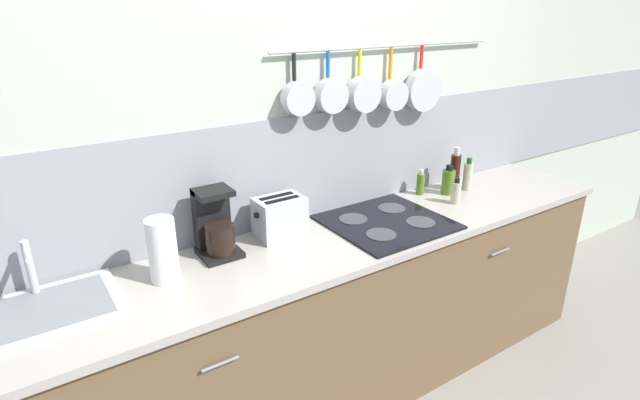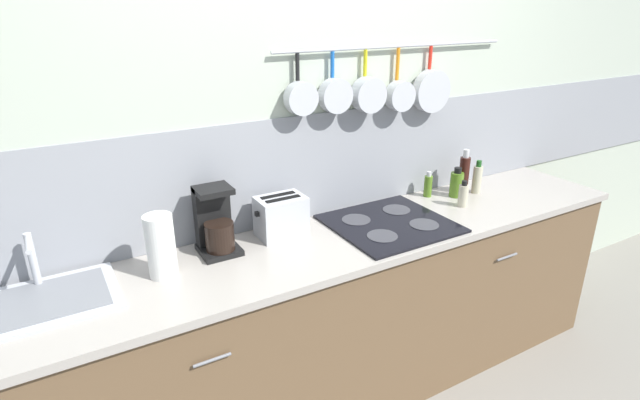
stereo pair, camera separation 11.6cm
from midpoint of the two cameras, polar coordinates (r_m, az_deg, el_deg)
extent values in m
plane|color=gray|center=(2.80, 4.28, -20.90)|extent=(12.00, 12.00, 0.00)
cube|color=#B2BCA8|center=(2.41, 0.79, 7.43)|extent=(7.20, 0.06, 2.60)
cube|color=gray|center=(2.44, 0.83, 4.10)|extent=(7.20, 0.07, 0.51)
cylinder|color=#B7BABF|center=(2.55, 10.31, 16.92)|extent=(1.35, 0.02, 0.02)
cylinder|color=black|center=(2.24, -1.07, 14.94)|extent=(0.02, 0.02, 0.12)
cylinder|color=#B7BABF|center=(2.24, -0.67, 11.52)|extent=(0.15, 0.06, 0.15)
cylinder|color=#1959B2|center=(2.34, 2.90, 15.20)|extent=(0.02, 0.02, 0.11)
cylinder|color=#B7BABF|center=(2.33, 3.23, 11.79)|extent=(0.16, 0.06, 0.16)
cylinder|color=gold|center=(2.44, 6.60, 15.29)|extent=(0.02, 0.02, 0.12)
cylinder|color=#B7BABF|center=(2.43, 6.96, 11.83)|extent=(0.17, 0.07, 0.17)
cylinder|color=orange|center=(2.56, 10.20, 15.04)|extent=(0.02, 0.02, 0.15)
cylinder|color=#B7BABF|center=(2.56, 10.44, 11.60)|extent=(0.15, 0.06, 0.15)
cylinder|color=red|center=(2.70, 13.74, 15.52)|extent=(0.02, 0.02, 0.11)
cylinder|color=#B7BABF|center=(2.70, 13.82, 11.97)|extent=(0.22, 0.05, 0.22)
cube|color=brown|center=(2.53, 4.56, -13.67)|extent=(3.06, 0.52, 0.86)
cylinder|color=slate|center=(1.89, -10.42, -17.58)|extent=(0.14, 0.01, 0.01)
cylinder|color=slate|center=(2.69, 21.76, -6.08)|extent=(0.14, 0.01, 0.01)
cube|color=#A59E93|center=(2.30, 4.89, -4.48)|extent=(3.10, 0.56, 0.03)
cube|color=#B7BABF|center=(2.01, -27.82, -10.41)|extent=(0.51, 0.36, 0.01)
cube|color=slate|center=(2.01, -27.87, -10.18)|extent=(0.44, 0.29, 0.00)
cylinder|color=#B7BABF|center=(2.09, -28.59, -6.17)|extent=(0.03, 0.03, 0.22)
cylinder|color=#B7BABF|center=(1.98, -28.98, -4.44)|extent=(0.02, 0.14, 0.02)
cylinder|color=white|center=(1.99, -16.16, -5.11)|extent=(0.11, 0.11, 0.25)
cube|color=black|center=(2.16, -9.94, -5.64)|extent=(0.16, 0.17, 0.02)
cube|color=black|center=(2.16, -10.69, -1.91)|extent=(0.15, 0.06, 0.29)
cylinder|color=black|center=(2.11, -9.85, -4.12)|extent=(0.12, 0.12, 0.12)
cube|color=black|center=(2.07, -10.57, 1.08)|extent=(0.15, 0.13, 0.02)
cube|color=#B7BABF|center=(2.26, -3.01, -1.90)|extent=(0.22, 0.15, 0.19)
cube|color=black|center=(2.20, -2.74, 0.13)|extent=(0.16, 0.03, 0.00)
cube|color=black|center=(2.24, -3.36, 0.55)|extent=(0.16, 0.03, 0.00)
cube|color=black|center=(2.19, -5.72, -1.62)|extent=(0.02, 0.02, 0.02)
cube|color=black|center=(2.42, 9.34, -2.68)|extent=(0.55, 0.52, 0.01)
cylinder|color=#38383D|center=(2.28, 8.59, -4.10)|extent=(0.14, 0.14, 0.00)
cylinder|color=#38383D|center=(2.43, 13.17, -2.75)|extent=(0.14, 0.14, 0.00)
cylinder|color=#38383D|center=(2.42, 5.52, -2.27)|extent=(0.14, 0.14, 0.00)
cylinder|color=#38383D|center=(2.57, 10.01, -1.12)|extent=(0.14, 0.14, 0.00)
cylinder|color=#4C721E|center=(2.80, 13.40, 1.53)|extent=(0.04, 0.04, 0.12)
cylinder|color=beige|center=(2.78, 13.53, 2.91)|extent=(0.02, 0.02, 0.03)
cylinder|color=#BFB799|center=(2.71, 17.20, 0.45)|extent=(0.05, 0.05, 0.11)
cylinder|color=black|center=(2.69, 17.36, 1.84)|extent=(0.03, 0.03, 0.03)
cylinder|color=#4C721E|center=(2.83, 16.46, 1.68)|extent=(0.07, 0.07, 0.14)
cylinder|color=black|center=(2.81, 16.64, 3.26)|extent=(0.04, 0.04, 0.03)
cylinder|color=#33140F|center=(2.89, 17.22, 2.72)|extent=(0.06, 0.06, 0.20)
cylinder|color=beige|center=(2.86, 17.50, 5.08)|extent=(0.03, 0.03, 0.04)
cylinder|color=#BFB799|center=(2.92, 18.60, 2.21)|extent=(0.05, 0.05, 0.15)
cylinder|color=#194C19|center=(2.90, 18.81, 3.95)|extent=(0.03, 0.03, 0.03)
camera|label=1|loc=(0.06, -88.44, 0.62)|focal=28.00mm
camera|label=2|loc=(0.06, 91.56, -0.62)|focal=28.00mm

